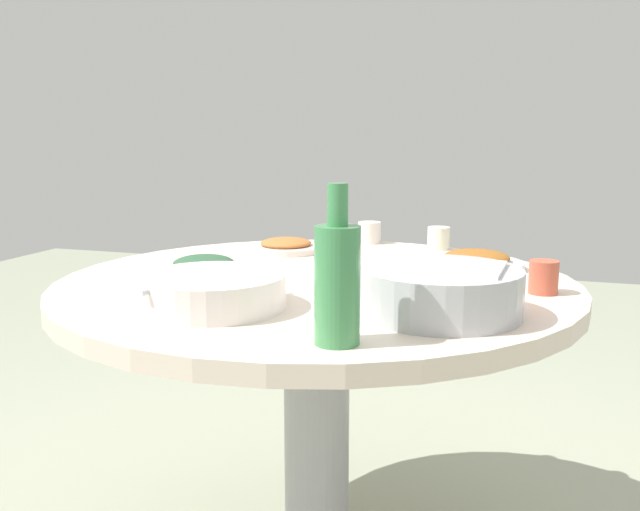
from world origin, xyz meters
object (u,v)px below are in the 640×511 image
Objects in this scene: tea_cup_far at (544,277)px; green_bottle at (337,280)px; tea_cup_side at (369,233)px; tea_cup_near at (439,238)px; round_dining_table at (317,340)px; rice_bowl at (441,290)px; soup_bowl at (212,292)px; dish_greens at (204,267)px; dish_tofu_braise at (286,246)px; dish_stirfry at (476,261)px.

green_bottle is at bearing 56.48° from tea_cup_far.
tea_cup_near is at bearing 168.14° from tea_cup_side.
round_dining_table is 3.96× the size of rice_bowl.
rice_bowl is 0.44m from soup_bowl.
tea_cup_far reaches higher than soup_bowl.
tea_cup_near is 0.57m from tea_cup_far.
rice_bowl is 0.62m from dish_greens.
tea_cup_far is at bearing -151.64° from soup_bowl.
rice_bowl is 0.85m from tea_cup_side.
dish_greens is 0.72m from tea_cup_near.
round_dining_table is 0.38m from soup_bowl.
soup_bowl is 0.32m from dish_greens.
rice_bowl is 1.05× the size of soup_bowl.
dish_stirfry is (-0.54, 0.09, 0.00)m from dish_tofu_braise.
dish_greens is at bearing -42.35° from green_bottle.
dish_stirfry is at bearing 171.02° from dish_tofu_braise.
green_bottle is (-0.19, 0.46, 0.25)m from round_dining_table.
soup_bowl is at bearing 83.72° from tea_cup_side.
round_dining_table is 6.01× the size of dish_greens.
dish_tofu_braise is (0.20, -0.33, 0.16)m from round_dining_table.
tea_cup_near is (-0.21, -0.50, 0.18)m from round_dining_table.
tea_cup_side is at bearing -40.63° from dish_stirfry.
soup_bowl is 4.08× the size of tea_cup_far.
dish_stirfry is 0.29m from tea_cup_far.
green_bottle reaches higher than tea_cup_far.
dish_greens is (0.06, 0.38, 0.00)m from dish_tofu_braise.
soup_bowl is at bearing 98.41° from dish_tofu_braise.
dish_tofu_braise is 0.83× the size of green_bottle.
green_bottle is (-0.39, 0.79, 0.09)m from dish_tofu_braise.
dish_tofu_braise is at bearing 22.49° from tea_cup_near.
soup_bowl is at bearing 28.36° from tea_cup_far.
green_bottle reaches higher than soup_bowl.
rice_bowl is at bearing 98.81° from tea_cup_near.
dish_stirfry is (-0.45, -0.56, -0.01)m from soup_bowl.
dish_tofu_braise is at bearing 48.37° from tea_cup_side.
dish_greens is (0.16, -0.27, -0.01)m from soup_bowl.
dish_stirfry is at bearing 117.45° from tea_cup_near.
rice_bowl is 1.29× the size of dish_stirfry.
round_dining_table is at bearing -108.86° from soup_bowl.
green_bottle is at bearing 112.23° from round_dining_table.
green_bottle is (-0.46, 0.42, 0.08)m from dish_greens.
rice_bowl is 0.30m from tea_cup_far.
tea_cup_far reaches higher than tea_cup_near.
dish_tofu_braise reaches higher than round_dining_table.
green_bottle is 3.67× the size of tea_cup_far.
round_dining_table is 5.54× the size of dish_tofu_braise.
rice_bowl is at bearing 162.55° from dish_greens.
dish_greens is 2.82× the size of tea_cup_far.
round_dining_table is 18.34× the size of tea_cup_near.
rice_bowl is at bearing 113.09° from tea_cup_side.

